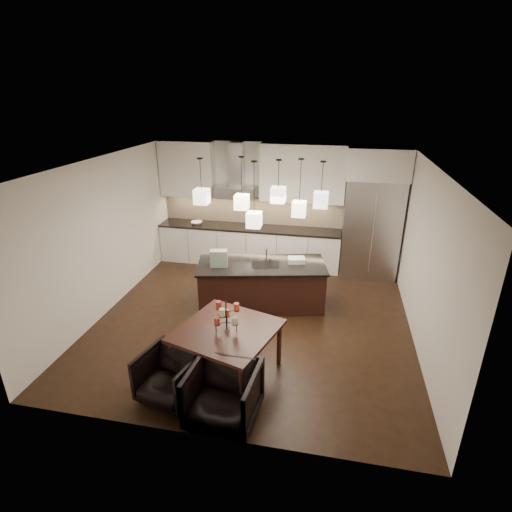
% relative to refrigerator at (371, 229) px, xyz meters
% --- Properties ---
extents(floor, '(5.50, 5.50, 0.02)m').
position_rel_refrigerator_xyz_m(floor, '(-2.10, -2.38, -1.08)').
color(floor, black).
rests_on(floor, ground).
extents(ceiling, '(5.50, 5.50, 0.02)m').
position_rel_refrigerator_xyz_m(ceiling, '(-2.10, -2.38, 1.73)').
color(ceiling, white).
rests_on(ceiling, wall_back).
extents(wall_back, '(5.50, 0.02, 2.80)m').
position_rel_refrigerator_xyz_m(wall_back, '(-2.10, 0.38, 0.32)').
color(wall_back, silver).
rests_on(wall_back, ground).
extents(wall_front, '(5.50, 0.02, 2.80)m').
position_rel_refrigerator_xyz_m(wall_front, '(-2.10, -5.14, 0.32)').
color(wall_front, silver).
rests_on(wall_front, ground).
extents(wall_left, '(0.02, 5.50, 2.80)m').
position_rel_refrigerator_xyz_m(wall_left, '(-4.86, -2.38, 0.32)').
color(wall_left, silver).
rests_on(wall_left, ground).
extents(wall_right, '(0.02, 5.50, 2.80)m').
position_rel_refrigerator_xyz_m(wall_right, '(0.66, -2.38, 0.32)').
color(wall_right, silver).
rests_on(wall_right, ground).
extents(refrigerator, '(1.20, 0.72, 2.15)m').
position_rel_refrigerator_xyz_m(refrigerator, '(0.00, 0.00, 0.00)').
color(refrigerator, '#B7B7BA').
rests_on(refrigerator, floor).
extents(fridge_panel, '(1.26, 0.72, 0.65)m').
position_rel_refrigerator_xyz_m(fridge_panel, '(0.00, 0.00, 1.40)').
color(fridge_panel, silver).
rests_on(fridge_panel, refrigerator).
extents(lower_cabinets, '(4.21, 0.62, 0.88)m').
position_rel_refrigerator_xyz_m(lower_cabinets, '(-2.73, 0.05, -0.64)').
color(lower_cabinets, silver).
rests_on(lower_cabinets, floor).
extents(countertop, '(4.21, 0.66, 0.04)m').
position_rel_refrigerator_xyz_m(countertop, '(-2.73, 0.05, -0.17)').
color(countertop, black).
rests_on(countertop, lower_cabinets).
extents(backsplash, '(4.21, 0.02, 0.63)m').
position_rel_refrigerator_xyz_m(backsplash, '(-2.73, 0.35, 0.16)').
color(backsplash, '#C8B592').
rests_on(backsplash, countertop).
extents(upper_cab_left, '(1.25, 0.35, 1.25)m').
position_rel_refrigerator_xyz_m(upper_cab_left, '(-4.20, 0.19, 1.10)').
color(upper_cab_left, silver).
rests_on(upper_cab_left, wall_back).
extents(upper_cab_right, '(1.85, 0.35, 1.25)m').
position_rel_refrigerator_xyz_m(upper_cab_right, '(-1.55, 0.19, 1.10)').
color(upper_cab_right, silver).
rests_on(upper_cab_right, wall_back).
extents(hood_canopy, '(0.90, 0.52, 0.24)m').
position_rel_refrigerator_xyz_m(hood_canopy, '(-3.03, 0.10, 0.65)').
color(hood_canopy, '#B7B7BA').
rests_on(hood_canopy, wall_back).
extents(hood_chimney, '(0.30, 0.28, 0.96)m').
position_rel_refrigerator_xyz_m(hood_chimney, '(-3.03, 0.21, 1.24)').
color(hood_chimney, '#B7B7BA').
rests_on(hood_chimney, hood_canopy).
extents(fruit_bowl, '(0.30, 0.30, 0.06)m').
position_rel_refrigerator_xyz_m(fruit_bowl, '(-3.98, 0.00, -0.12)').
color(fruit_bowl, silver).
rests_on(fruit_bowl, countertop).
extents(island_body, '(2.45, 1.39, 0.81)m').
position_rel_refrigerator_xyz_m(island_body, '(-2.06, -1.84, -0.67)').
color(island_body, black).
rests_on(island_body, floor).
extents(island_top, '(2.54, 1.48, 0.04)m').
position_rel_refrigerator_xyz_m(island_top, '(-2.06, -1.84, -0.24)').
color(island_top, black).
rests_on(island_top, island_body).
extents(faucet, '(0.14, 0.24, 0.35)m').
position_rel_refrigerator_xyz_m(faucet, '(-1.99, -1.73, -0.05)').
color(faucet, silver).
rests_on(faucet, island_top).
extents(tote_bag, '(0.34, 0.23, 0.31)m').
position_rel_refrigerator_xyz_m(tote_bag, '(-2.81, -2.08, -0.07)').
color(tote_bag, '#184933').
rests_on(tote_bag, island_top).
extents(food_container, '(0.35, 0.28, 0.09)m').
position_rel_refrigerator_xyz_m(food_container, '(-1.44, -1.63, -0.18)').
color(food_container, silver).
rests_on(food_container, island_top).
extents(dining_table, '(1.59, 1.59, 0.76)m').
position_rel_refrigerator_xyz_m(dining_table, '(-2.16, -3.96, -0.69)').
color(dining_table, black).
rests_on(dining_table, floor).
extents(candelabra, '(0.46, 0.46, 0.45)m').
position_rel_refrigerator_xyz_m(candelabra, '(-2.16, -3.96, -0.09)').
color(candelabra, black).
rests_on(candelabra, dining_table).
extents(candle_a, '(0.10, 0.10, 0.10)m').
position_rel_refrigerator_xyz_m(candle_a, '(-2.02, -4.00, -0.13)').
color(candle_a, beige).
rests_on(candle_a, candelabra).
extents(candle_b, '(0.10, 0.10, 0.10)m').
position_rel_refrigerator_xyz_m(candle_b, '(-2.19, -3.82, -0.13)').
color(candle_b, '#E54E2E').
rests_on(candle_b, candelabra).
extents(candle_c, '(0.10, 0.10, 0.10)m').
position_rel_refrigerator_xyz_m(candle_c, '(-2.26, -4.06, -0.13)').
color(candle_c, '#AE372B').
rests_on(candle_c, candelabra).
extents(candle_d, '(0.10, 0.10, 0.10)m').
position_rel_refrigerator_xyz_m(candle_d, '(-2.02, -3.90, 0.03)').
color(candle_d, '#E54E2E').
rests_on(candle_d, candelabra).
extents(candle_e, '(0.10, 0.10, 0.10)m').
position_rel_refrigerator_xyz_m(candle_e, '(-2.28, -3.90, 0.03)').
color(candle_e, '#AE372B').
rests_on(candle_e, candelabra).
extents(candle_f, '(0.10, 0.10, 0.10)m').
position_rel_refrigerator_xyz_m(candle_f, '(-2.18, -4.09, 0.03)').
color(candle_f, beige).
rests_on(candle_f, candelabra).
extents(armchair_left, '(0.88, 0.90, 0.68)m').
position_rel_refrigerator_xyz_m(armchair_left, '(-2.79, -4.57, -0.73)').
color(armchair_left, black).
rests_on(armchair_left, floor).
extents(armchair_right, '(0.89, 0.91, 0.77)m').
position_rel_refrigerator_xyz_m(armchair_right, '(-1.97, -4.82, -0.69)').
color(armchair_right, black).
rests_on(armchair_right, floor).
extents(pendant_a, '(0.24, 0.24, 0.26)m').
position_rel_refrigerator_xyz_m(pendant_a, '(-3.09, -2.05, 1.06)').
color(pendant_a, beige).
rests_on(pendant_a, ceiling).
extents(pendant_b, '(0.24, 0.24, 0.26)m').
position_rel_refrigerator_xyz_m(pendant_b, '(-2.45, -1.73, 0.92)').
color(pendant_b, beige).
rests_on(pendant_b, ceiling).
extents(pendant_c, '(0.24, 0.24, 0.26)m').
position_rel_refrigerator_xyz_m(pendant_c, '(-1.77, -1.93, 1.13)').
color(pendant_c, beige).
rests_on(pendant_c, ceiling).
extents(pendant_d, '(0.24, 0.24, 0.26)m').
position_rel_refrigerator_xyz_m(pendant_d, '(-1.41, -1.76, 0.85)').
color(pendant_d, beige).
rests_on(pendant_d, ceiling).
extents(pendant_e, '(0.24, 0.24, 0.26)m').
position_rel_refrigerator_xyz_m(pendant_e, '(-1.04, -1.94, 1.08)').
color(pendant_e, beige).
rests_on(pendant_e, ceiling).
extents(pendant_f, '(0.24, 0.24, 0.26)m').
position_rel_refrigerator_xyz_m(pendant_f, '(-2.14, -2.15, 0.73)').
color(pendant_f, beige).
rests_on(pendant_f, ceiling).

